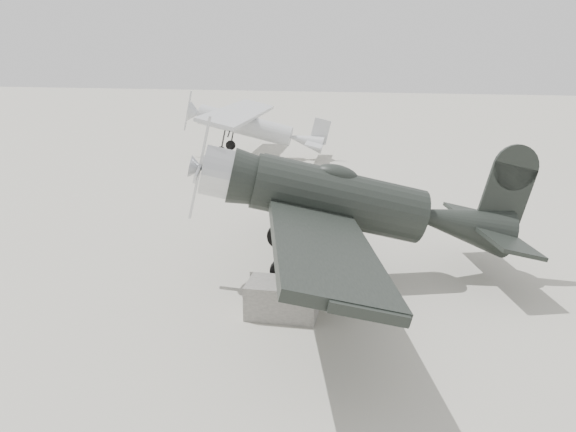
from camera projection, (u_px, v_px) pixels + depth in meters
The scene contains 4 objects.
ground at pixel (217, 275), 15.97m from camera, with size 160.00×160.00×0.00m, color gray.
lowwing_monoplane at pixel (354, 203), 15.15m from camera, with size 9.29×12.76×4.13m.
highwing_monoplane at pixel (251, 122), 33.42m from camera, with size 8.62×12.13×3.43m.
equipment_block at pixel (283, 299), 13.43m from camera, with size 1.69×1.05×0.84m, color #62605B.
Camera 1 is at (5.49, -13.96, 6.07)m, focal length 35.00 mm.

